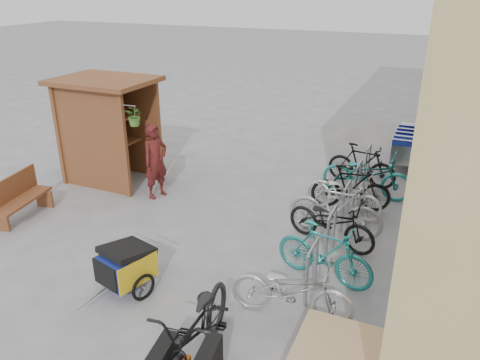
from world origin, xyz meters
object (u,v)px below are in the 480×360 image
at_px(cargo_bike, 198,333).
at_px(bike_2, 331,222).
at_px(bike_0, 292,290).
at_px(bike_7, 362,165).
at_px(kiosk, 104,116).
at_px(bike_3, 335,209).
at_px(bike_5, 351,188).
at_px(bike_6, 367,175).
at_px(bike_1, 325,253).
at_px(bike_4, 344,194).
at_px(person_kiosk, 156,161).
at_px(shopping_carts, 406,143).
at_px(bench, 18,197).
at_px(child_trailer, 126,265).

bearing_deg(cargo_bike, bike_2, 70.17).
height_order(bike_0, bike_7, bike_7).
bearing_deg(kiosk, bike_0, -29.09).
relative_size(bike_0, bike_2, 1.03).
bearing_deg(bike_2, cargo_bike, -176.66).
xyz_separation_m(bike_3, bike_5, (0.05, 1.17, -0.04)).
relative_size(cargo_bike, bike_7, 1.33).
bearing_deg(bike_0, bike_7, -6.65).
relative_size(bike_2, bike_3, 0.96).
distance_m(bike_0, bike_3, 2.55).
bearing_deg(bike_6, bike_1, 179.76).
height_order(bike_4, bike_7, bike_7).
height_order(person_kiosk, bike_2, person_kiosk).
xyz_separation_m(bike_0, bike_4, (-0.03, 3.47, -0.02)).
bearing_deg(bike_4, bike_0, -165.60).
bearing_deg(shopping_carts, bike_5, -103.28).
distance_m(shopping_carts, bike_3, 4.45).
distance_m(bike_2, bike_3, 0.37).
height_order(shopping_carts, bike_7, shopping_carts).
height_order(person_kiosk, bike_0, person_kiosk).
bearing_deg(bike_0, bike_5, -7.27).
relative_size(bike_0, bike_1, 1.08).
xyz_separation_m(bench, bike_0, (5.85, -0.72, 0.01)).
xyz_separation_m(bike_1, bike_6, (0.06, 3.46, 0.02)).
bearing_deg(kiosk, shopping_carts, 31.77).
xyz_separation_m(person_kiosk, bike_7, (3.94, 2.44, -0.33)).
bearing_deg(bike_4, person_kiosk, 115.55).
distance_m(bike_4, bike_7, 1.65).
bearing_deg(bench, kiosk, 70.56).
bearing_deg(bike_7, bike_4, -173.06).
distance_m(bench, bike_3, 6.14).
xyz_separation_m(bike_2, bike_3, (-0.02, 0.36, 0.08)).
xyz_separation_m(kiosk, bike_2, (5.48, -0.85, -1.11)).
distance_m(child_trailer, bike_3, 3.85).
xyz_separation_m(person_kiosk, bike_4, (3.89, 0.80, -0.38)).
bearing_deg(child_trailer, kiosk, 146.33).
bearing_deg(bike_7, shopping_carts, -14.66).
height_order(bike_1, bike_4, bike_1).
height_order(bike_0, bike_4, bike_0).
xyz_separation_m(child_trailer, bike_2, (2.51, 2.57, 0.01)).
bearing_deg(bike_7, person_kiosk, 130.75).
height_order(child_trailer, person_kiosk, person_kiosk).
bearing_deg(child_trailer, bike_0, 24.06).
bearing_deg(cargo_bike, bike_1, 61.35).
bearing_deg(bench, bike_5, 17.09).
bearing_deg(bike_6, bike_4, 165.79).
xyz_separation_m(bike_1, bike_4, (-0.22, 2.42, -0.05)).
bearing_deg(bike_1, bike_7, 13.22).
relative_size(bike_3, bike_6, 0.91).
relative_size(kiosk, bike_6, 1.30).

